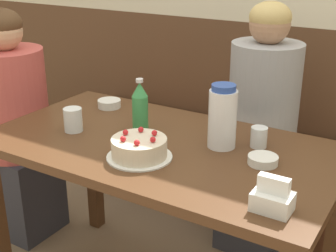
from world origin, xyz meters
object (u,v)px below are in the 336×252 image
object	(u,v)px
birthday_cake	(139,148)
glass_tumbler_short	(73,120)
bowl_rice_small	(109,104)
person_teal_shirt	(261,139)
bench_seat	(241,175)
napkin_holder	(273,198)
soju_bottle	(140,107)
glass_water_tall	(259,137)
water_pitcher	(222,117)
bowl_soup_white	(263,160)
person_pale_blue_shirt	(15,130)

from	to	relation	value
birthday_cake	glass_tumbler_short	size ratio (longest dim) A/B	2.44
bowl_rice_small	person_teal_shirt	bearing A→B (deg)	34.70
bench_seat	napkin_holder	distance (m)	1.31
soju_bottle	glass_tumbler_short	distance (m)	0.27
glass_water_tall	person_teal_shirt	bearing A→B (deg)	108.35
birthday_cake	bowl_rice_small	bearing A→B (deg)	138.78
water_pitcher	bowl_soup_white	size ratio (longest dim) A/B	2.30
bowl_rice_small	napkin_holder	bearing A→B (deg)	-26.21
soju_bottle	bench_seat	bearing A→B (deg)	80.65
water_pitcher	glass_water_tall	xyz separation A→B (m)	(0.12, 0.07, -0.08)
water_pitcher	soju_bottle	world-z (taller)	water_pitcher
birthday_cake	water_pitcher	size ratio (longest dim) A/B	0.98
birthday_cake	napkin_holder	xyz separation A→B (m)	(0.51, -0.09, 0.00)
bowl_rice_small	glass_water_tall	xyz separation A→B (m)	(0.74, -0.06, 0.02)
water_pitcher	soju_bottle	distance (m)	0.34
person_teal_shirt	bowl_soup_white	bearing A→B (deg)	20.32
water_pitcher	bowl_rice_small	distance (m)	0.64
birthday_cake	person_teal_shirt	bearing A→B (deg)	77.99
birthday_cake	person_pale_blue_shirt	world-z (taller)	person_pale_blue_shirt
water_pitcher	glass_tumbler_short	bearing A→B (deg)	-163.50
soju_bottle	napkin_holder	xyz separation A→B (m)	(0.64, -0.29, -0.06)
bench_seat	soju_bottle	distance (m)	0.99
bench_seat	birthday_cake	size ratio (longest dim) A/B	8.82
glass_water_tall	glass_tumbler_short	bearing A→B (deg)	-160.93
soju_bottle	person_teal_shirt	world-z (taller)	person_teal_shirt
napkin_holder	glass_tumbler_short	distance (m)	0.89
bowl_soup_white	glass_water_tall	world-z (taller)	glass_water_tall
napkin_holder	bowl_soup_white	xyz separation A→B (m)	(-0.13, 0.27, -0.02)
bench_seat	person_teal_shirt	size ratio (longest dim) A/B	1.68
bowl_soup_white	bench_seat	bearing A→B (deg)	115.96
birthday_cake	glass_water_tall	bearing A→B (deg)	43.60
bowl_rice_small	glass_water_tall	bearing A→B (deg)	-4.91
person_teal_shirt	glass_water_tall	bearing A→B (deg)	18.35
bowl_rice_small	glass_tumbler_short	distance (m)	0.30
soju_bottle	person_pale_blue_shirt	xyz separation A→B (m)	(-0.79, 0.04, -0.28)
birthday_cake	water_pitcher	xyz separation A→B (m)	(0.20, 0.23, 0.08)
bench_seat	bowl_rice_small	xyz separation A→B (m)	(-0.41, -0.61, 0.52)
bench_seat	bowl_soup_white	distance (m)	1.03
water_pitcher	napkin_holder	distance (m)	0.45
napkin_holder	bowl_rice_small	world-z (taller)	napkin_holder
glass_tumbler_short	person_pale_blue_shirt	xyz separation A→B (m)	(-0.56, 0.17, -0.22)
soju_bottle	person_pale_blue_shirt	world-z (taller)	person_pale_blue_shirt
bench_seat	person_teal_shirt	world-z (taller)	person_teal_shirt
soju_bottle	glass_water_tall	xyz separation A→B (m)	(0.45, 0.10, -0.06)
soju_bottle	glass_water_tall	distance (m)	0.47
water_pitcher	soju_bottle	xyz separation A→B (m)	(-0.34, -0.03, -0.01)
person_pale_blue_shirt	glass_water_tall	bearing A→B (deg)	2.87
water_pitcher	bowl_soup_white	world-z (taller)	water_pitcher
birthday_cake	soju_bottle	size ratio (longest dim) A/B	1.07
glass_water_tall	glass_tumbler_short	xyz separation A→B (m)	(-0.68, -0.24, 0.01)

